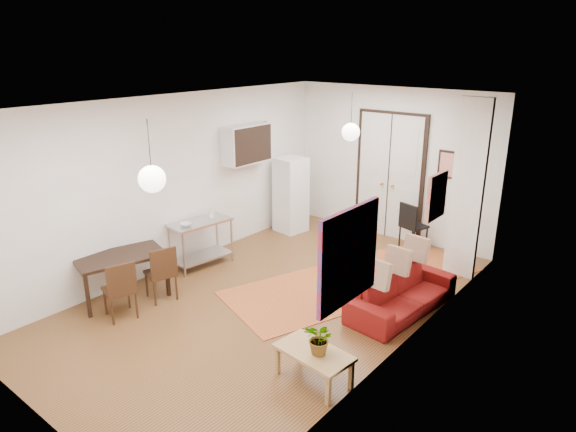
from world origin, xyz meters
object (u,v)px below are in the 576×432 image
Objects in this scene: coffee_table at (314,355)px; dining_table at (121,260)px; sofa at (402,293)px; dining_chair_near at (164,266)px; fridge at (291,195)px; dining_chair_far at (124,282)px; kitchen_counter at (201,238)px; black_side_chair at (416,221)px.

dining_table is at bearing -176.99° from coffee_table.
sofa is 2.15× the size of dining_chair_near.
dining_chair_far is (0.35, -4.15, -0.26)m from fridge.
sofa is at bearing 19.82° from kitchen_counter.
dining_chair_far is at bearing -171.44° from coffee_table.
kitchen_counter is at bearing -141.15° from dining_chair_near.
dining_table is (-0.11, -3.88, -0.14)m from fridge.
dining_table is (-3.43, -2.28, 0.35)m from sofa.
dining_table is at bearing -83.57° from fridge.
dining_table is (-0.00, -1.56, 0.12)m from kitchen_counter.
coffee_table is at bearing 118.54° from black_side_chair.
sofa is 2.07× the size of black_side_chair.
kitchen_counter is 0.73× the size of fridge.
sofa is at bearing -17.71° from fridge.
kitchen_counter is at bearing 157.95° from coffee_table.
coffee_table is 1.07× the size of dining_chair_near.
kitchen_counter reaches higher than coffee_table.
dining_chair_near is at bearing 81.13° from black_side_chair.
dining_chair_far is at bearing 136.18° from sofa.
kitchen_counter is 1.89m from dining_chair_far.
kitchen_counter is at bearing 90.00° from dining_table.
fridge is 4.17m from dining_chair_far.
sofa is at bearing 147.43° from dining_chair_far.
fridge reaches higher than dining_table.
fridge is at bearing 69.90° from sofa.
black_side_chair is at bearing 61.94° from dining_table.
fridge is at bearing -157.35° from dining_chair_near.
dining_chair_far is at bearing -68.00° from kitchen_counter.
sofa is 1.66× the size of kitchen_counter.
sofa is 2.10m from coffee_table.
dining_chair_near reaches higher than dining_table.
black_side_chair is at bearing 171.23° from dining_chair_near.
dining_table is 5.28m from black_side_chair.
dining_chair_far is 5.32m from black_side_chair.
sofa is 4.13m from dining_table.
sofa is 3.51m from dining_chair_near.
dining_table is 0.54m from dining_chair_far.
sofa is 3.51m from kitchen_counter.
fridge is (-3.32, 1.60, 0.49)m from sofa.
fridge reaches higher than black_side_chair.
dining_chair_near is (0.46, -1.13, -0.01)m from kitchen_counter.
dining_chair_near is 1.00× the size of dining_chair_far.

